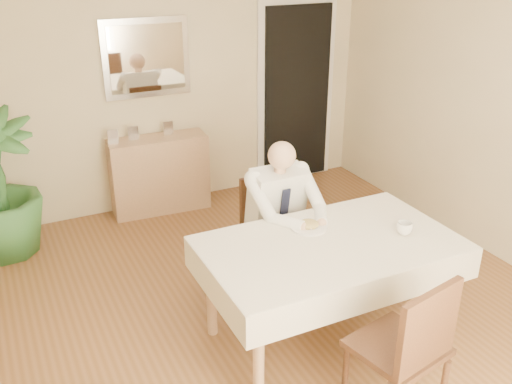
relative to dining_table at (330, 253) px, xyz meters
name	(u,v)px	position (x,y,z in m)	size (l,w,h in m)	color
room	(280,162)	(-0.28, 0.21, 0.63)	(5.00, 5.02, 2.60)	brown
doorway	(296,95)	(1.27, 2.67, 0.33)	(0.96, 0.07, 2.10)	silver
mirror	(146,58)	(-0.41, 2.68, 0.88)	(0.86, 0.04, 0.76)	silver
dining_table	(330,253)	(0.00, 0.00, 0.00)	(1.72, 1.03, 0.75)	tan
chair_far	(269,223)	(0.00, 0.88, -0.18)	(0.42, 0.42, 0.88)	#402716
chair_near	(409,345)	(-0.05, -0.88, -0.11)	(0.54, 0.55, 0.98)	#402716
seated_man	(287,215)	(0.00, 0.59, 0.02)	(0.48, 0.72, 1.24)	white
plate	(309,227)	(-0.02, 0.24, 0.09)	(0.26, 0.26, 0.02)	white
food	(309,224)	(-0.02, 0.24, 0.11)	(0.14, 0.14, 0.06)	olive
knife	(318,227)	(0.02, 0.18, 0.11)	(0.01, 0.01, 0.13)	silver
fork	(308,230)	(-0.06, 0.18, 0.11)	(0.01, 0.01, 0.13)	silver
coffee_mug	(404,228)	(0.51, -0.13, 0.13)	(0.11, 0.11, 0.09)	white
sideboard	(159,174)	(-0.41, 2.53, -0.27)	(0.98, 0.33, 0.79)	tan
photo_frame_left	(113,137)	(-0.84, 2.54, 0.19)	(0.10, 0.02, 0.14)	silver
photo_frame_center	(133,133)	(-0.63, 2.57, 0.19)	(0.10, 0.02, 0.14)	silver
photo_frame_right	(168,128)	(-0.28, 2.57, 0.19)	(0.10, 0.02, 0.14)	silver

